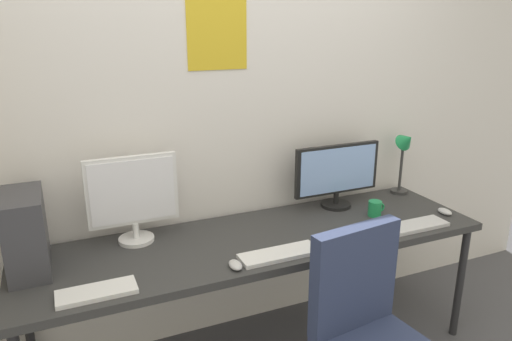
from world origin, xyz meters
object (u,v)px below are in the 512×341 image
(monitor_right, at_px, (337,173))
(mouse_right_side, at_px, (235,265))
(desk_lamp, at_px, (405,151))
(keyboard_center, at_px, (279,254))
(keyboard_left, at_px, (97,292))
(keyboard_right, at_px, (417,225))
(coffee_mug, at_px, (375,208))
(pc_tower, at_px, (26,233))
(monitor_left, at_px, (133,196))
(mouse_left_side, at_px, (445,212))
(desk, at_px, (260,245))

(monitor_right, bearing_deg, mouse_right_side, -150.72)
(desk_lamp, distance_m, keyboard_center, 1.23)
(monitor_right, xyz_separation_m, keyboard_left, (-1.44, -0.44, -0.20))
(keyboard_left, distance_m, keyboard_right, 1.68)
(keyboard_right, xyz_separation_m, coffee_mug, (-0.11, 0.22, 0.04))
(pc_tower, bearing_deg, mouse_right_side, -22.62)
(monitor_left, relative_size, mouse_right_side, 4.69)
(monitor_right, distance_m, mouse_left_side, 0.66)
(pc_tower, distance_m, coffee_mug, 1.83)
(monitor_right, xyz_separation_m, desk_lamp, (0.51, 0.01, 0.08))
(keyboard_right, distance_m, mouse_right_side, 1.08)
(keyboard_left, bearing_deg, mouse_right_side, -2.50)
(mouse_left_side, relative_size, mouse_right_side, 1.00)
(monitor_left, relative_size, desk_lamp, 1.04)
(desk, relative_size, keyboard_right, 6.90)
(mouse_left_side, relative_size, coffee_mug, 0.91)
(monitor_left, height_order, pc_tower, monitor_left)
(desk_lamp, bearing_deg, mouse_left_side, -89.14)
(keyboard_right, bearing_deg, desk_lamp, 59.21)
(desk, height_order, keyboard_center, keyboard_center)
(monitor_right, relative_size, keyboard_left, 1.72)
(mouse_left_side, bearing_deg, keyboard_right, -164.12)
(desk_lamp, relative_size, mouse_left_side, 4.52)
(monitor_left, bearing_deg, coffee_mug, -9.40)
(coffee_mug, bearing_deg, pc_tower, 176.62)
(monitor_right, bearing_deg, coffee_mug, -60.07)
(keyboard_left, height_order, keyboard_center, same)
(desk, distance_m, keyboard_left, 0.87)
(desk, distance_m, desk_lamp, 1.18)
(keyboard_right, height_order, coffee_mug, coffee_mug)
(monitor_right, height_order, coffee_mug, monitor_right)
(pc_tower, height_order, keyboard_center, pc_tower)
(keyboard_left, distance_m, keyboard_center, 0.84)
(monitor_right, height_order, desk_lamp, desk_lamp)
(keyboard_left, xyz_separation_m, keyboard_center, (0.84, 0.00, 0.00))
(keyboard_left, distance_m, mouse_left_side, 1.96)
(pc_tower, distance_m, mouse_right_side, 0.94)
(desk, relative_size, monitor_left, 5.38)
(monitor_right, bearing_deg, desk_lamp, 1.43)
(desk, relative_size, pc_tower, 6.65)
(monitor_right, relative_size, mouse_left_side, 5.78)
(desk_lamp, bearing_deg, keyboard_center, -157.73)
(desk, height_order, keyboard_left, keyboard_left)
(monitor_left, xyz_separation_m, keyboard_left, (-0.24, -0.44, -0.23))
(pc_tower, xyz_separation_m, desk_lamp, (2.20, 0.13, 0.11))
(mouse_left_side, bearing_deg, coffee_mug, 159.77)
(desk, bearing_deg, keyboard_left, -164.69)
(keyboard_left, height_order, mouse_right_side, mouse_right_side)
(desk, relative_size, desk_lamp, 5.58)
(desk, distance_m, mouse_right_side, 0.35)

